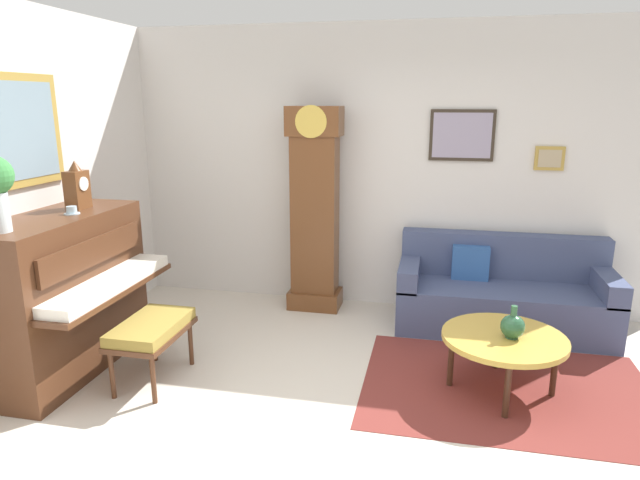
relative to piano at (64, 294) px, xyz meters
name	(u,v)px	position (x,y,z in m)	size (l,w,h in m)	color
ground_plane	(338,436)	(2.23, -0.39, -0.67)	(6.40, 6.00, 0.10)	beige
wall_back	(383,169)	(2.24, 2.01, 0.78)	(5.30, 0.13, 2.80)	silver
area_rug	(507,389)	(3.36, 0.37, -0.62)	(2.10, 1.50, 0.01)	maroon
piano	(64,294)	(0.00, 0.00, 0.00)	(0.87, 1.44, 1.24)	#4C2B19
piano_bench	(151,331)	(0.75, -0.05, -0.22)	(0.42, 0.70, 0.48)	#4C2B19
grandfather_clock	(315,215)	(1.61, 1.71, 0.34)	(0.52, 0.34, 2.03)	brown
couch	(502,295)	(3.42, 1.59, -0.31)	(1.90, 0.80, 0.84)	#424C70
coffee_table	(504,340)	(3.30, 0.34, -0.22)	(0.88, 0.88, 0.44)	gold
mantel_clock	(77,187)	(0.00, 0.30, 0.78)	(0.13, 0.18, 0.38)	brown
teacup	(72,211)	(0.09, 0.09, 0.64)	(0.12, 0.12, 0.06)	#ADC6D6
green_jug	(513,326)	(3.35, 0.32, -0.10)	(0.17, 0.17, 0.24)	#234C33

